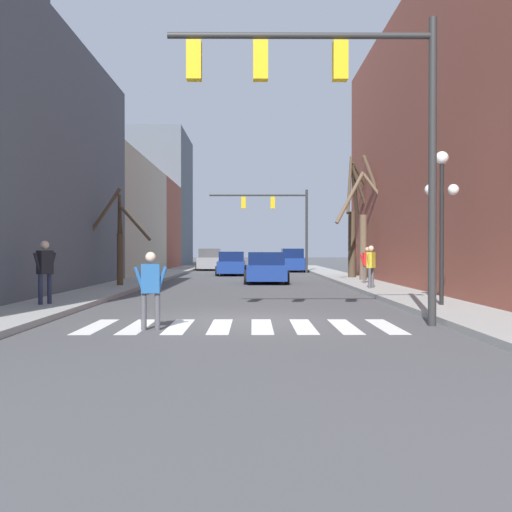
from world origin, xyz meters
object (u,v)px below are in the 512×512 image
object	(u,v)px
traffic_signal_far	(278,212)
street_tree_right_mid	(365,225)
car_at_intersection	(232,264)
street_tree_left_mid	(119,239)
traffic_signal_near	(338,99)
street_tree_left_near	(355,221)
street_lamp_right_corner	(442,196)
car_parked_right_far	(210,260)
car_driving_toward_lane	(292,261)
pedestrian_on_right_sidewalk	(45,267)
pedestrian_crossing_street	(367,262)
pedestrian_waiting_at_curb	(371,263)
pedestrian_on_left_sidewalk	(151,284)
car_parked_left_far	(266,268)

from	to	relation	value
traffic_signal_far	street_tree_right_mid	xyz separation A→B (m)	(3.88, -13.06, -1.47)
car_at_intersection	street_tree_left_mid	bearing A→B (deg)	-17.81
traffic_signal_near	street_tree_left_near	bearing A→B (deg)	79.25
street_lamp_right_corner	car_at_intersection	distance (m)	24.21
traffic_signal_near	car_at_intersection	xyz separation A→B (m)	(-3.23, 26.57, -4.21)
car_parked_right_far	car_driving_toward_lane	xyz separation A→B (m)	(6.60, -3.32, -0.00)
car_driving_toward_lane	pedestrian_on_right_sidewalk	distance (m)	30.62
pedestrian_on_right_sidewalk	street_tree_left_near	bearing A→B (deg)	177.52
pedestrian_crossing_street	street_tree_left_near	xyz separation A→B (m)	(0.45, 5.98, 2.12)
car_parked_right_far	car_driving_toward_lane	size ratio (longest dim) A/B	0.93
pedestrian_crossing_street	street_tree_right_mid	size ratio (longest dim) A/B	0.26
pedestrian_waiting_at_curb	street_tree_left_mid	world-z (taller)	street_tree_left_mid
car_at_intersection	car_parked_right_far	distance (m)	9.93
traffic_signal_near	street_tree_left_mid	size ratio (longest dim) A/B	1.61
traffic_signal_near	traffic_signal_far	distance (m)	30.29
pedestrian_on_right_sidewalk	street_tree_right_mid	world-z (taller)	street_tree_right_mid
car_at_intersection	pedestrian_on_left_sidewalk	bearing A→B (deg)	-1.55
traffic_signal_near	car_parked_right_far	distance (m)	36.90
traffic_signal_far	pedestrian_crossing_street	bearing A→B (deg)	-78.04
street_lamp_right_corner	pedestrian_crossing_street	distance (m)	10.98
pedestrian_crossing_street	street_lamp_right_corner	bearing A→B (deg)	88.34
car_at_intersection	pedestrian_on_left_sidewalk	xyz separation A→B (m)	(-0.74, -27.25, 0.23)
car_parked_right_far	pedestrian_crossing_street	world-z (taller)	pedestrian_crossing_street
street_tree_right_mid	street_tree_left_mid	bearing A→B (deg)	-159.19
pedestrian_on_right_sidewalk	car_driving_toward_lane	bearing A→B (deg)	-164.51
street_lamp_right_corner	pedestrian_waiting_at_curb	distance (m)	7.57
pedestrian_crossing_street	pedestrian_on_right_sidewalk	bearing A→B (deg)	42.20
car_parked_right_far	pedestrian_waiting_at_curb	xyz separation A→B (m)	(8.25, -25.59, 0.33)
traffic_signal_near	street_lamp_right_corner	distance (m)	5.10
car_parked_right_far	street_tree_left_near	size ratio (longest dim) A/B	0.64
traffic_signal_far	street_tree_left_near	bearing A→B (deg)	-69.12
street_lamp_right_corner	car_at_intersection	size ratio (longest dim) A/B	0.89
traffic_signal_near	street_tree_right_mid	distance (m)	17.77
street_tree_right_mid	car_parked_right_far	bearing A→B (deg)	115.91
car_parked_right_far	street_tree_left_mid	size ratio (longest dim) A/B	1.03
car_at_intersection	street_tree_right_mid	distance (m)	11.93
traffic_signal_far	street_lamp_right_corner	world-z (taller)	traffic_signal_far
street_tree_right_mid	pedestrian_crossing_street	bearing A→B (deg)	-98.83
pedestrian_waiting_at_curb	car_driving_toward_lane	bearing A→B (deg)	37.77
traffic_signal_near	car_at_intersection	distance (m)	27.10
traffic_signal_near	street_tree_right_mid	size ratio (longest dim) A/B	1.06
car_parked_left_far	pedestrian_waiting_at_curb	size ratio (longest dim) A/B	2.48
car_parked_left_far	pedestrian_crossing_street	size ratio (longest dim) A/B	2.54
car_driving_toward_lane	pedestrian_on_left_sidewalk	distance (m)	34.03
street_tree_left_near	street_tree_right_mid	world-z (taller)	street_tree_left_near
car_driving_toward_lane	pedestrian_crossing_street	xyz separation A→B (m)	(2.18, -18.76, 0.30)
car_parked_left_far	street_tree_left_near	distance (m)	6.45
street_tree_left_mid	traffic_signal_far	bearing A→B (deg)	66.41
street_tree_right_mid	street_tree_left_mid	world-z (taller)	street_tree_right_mid
traffic_signal_far	street_lamp_right_corner	size ratio (longest dim) A/B	1.69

